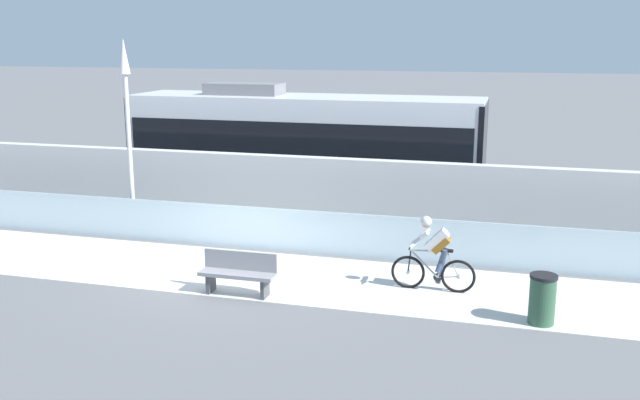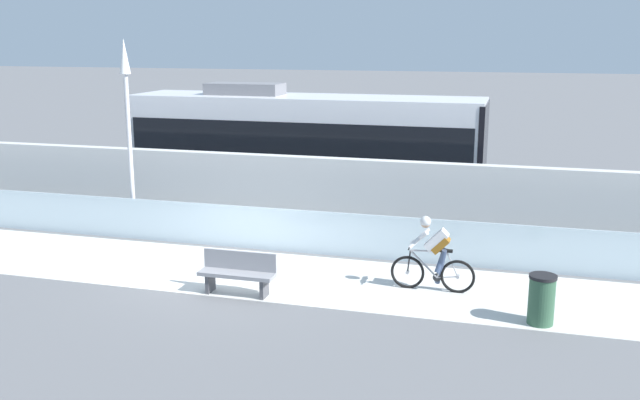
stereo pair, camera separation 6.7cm
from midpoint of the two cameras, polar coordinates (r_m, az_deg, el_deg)
The scene contains 11 objects.
ground_plane at distance 16.40m, azimuth -7.50°, elevation -5.70°, with size 200.00×200.00×0.00m, color slate.
bike_path_deck at distance 16.40m, azimuth -7.50°, elevation -5.68°, with size 32.00×3.20×0.01m, color silver.
glass_parapet at distance 17.88m, azimuth -5.22°, elevation -2.25°, with size 32.00×0.05×1.08m, color silver.
concrete_barrier_wall at distance 19.40m, azimuth -3.36°, elevation 0.54°, with size 32.00×0.36×2.10m, color silver.
tram_rail_near at distance 21.94m, azimuth -1.20°, elevation -0.79°, with size 32.00×0.08×0.01m, color #595654.
tram_rail_far at distance 23.28m, azimuth -0.17°, elevation 0.01°, with size 32.00×0.08×0.01m, color #595654.
tram at distance 22.30m, azimuth -1.16°, elevation 4.38°, with size 11.06×2.54×3.81m.
cyclist_on_bike at distance 14.99m, azimuth 9.24°, elevation -4.41°, with size 1.77×0.58×1.61m.
lamp_post_antenna at distance 19.20m, azimuth -15.12°, elevation 6.76°, with size 0.28×0.28×5.20m.
trash_bin at distance 13.84m, azimuth 17.53°, elevation -7.65°, with size 0.51×0.51×0.96m.
bench at distance 14.81m, azimuth -6.50°, elevation -5.77°, with size 1.60×0.45×0.89m.
Camera 2 is at (6.28, -14.23, 5.21)m, focal length 39.76 mm.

